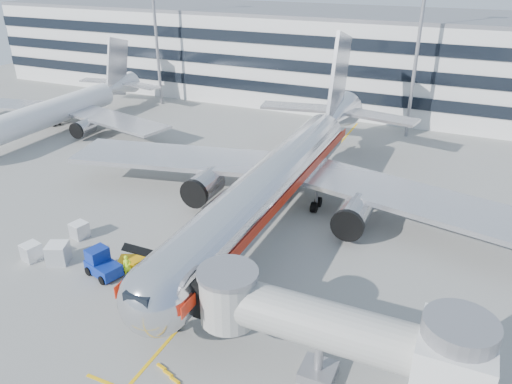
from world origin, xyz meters
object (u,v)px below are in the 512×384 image
at_px(main_jet, 281,175).
at_px(cargo_container_left, 58,253).
at_px(ramp_worker, 127,266).
at_px(cargo_container_right, 80,230).
at_px(baggage_tug, 102,264).
at_px(cargo_container_front, 31,252).
at_px(belt_loader, 144,262).

relative_size(main_jet, cargo_container_left, 22.69).
bearing_deg(cargo_container_left, ramp_worker, 6.54).
xyz_separation_m(main_jet, cargo_container_right, (-15.46, -12.41, -3.48)).
bearing_deg(cargo_container_right, baggage_tug, -33.53).
height_order(main_jet, cargo_container_front, main_jet).
xyz_separation_m(baggage_tug, cargo_container_front, (-7.18, -0.73, -0.24)).
bearing_deg(ramp_worker, belt_loader, 26.22).
height_order(belt_loader, cargo_container_right, belt_loader).
relative_size(cargo_container_right, cargo_container_front, 0.99).
relative_size(cargo_container_left, ramp_worker, 1.15).
distance_m(cargo_container_left, cargo_container_right, 4.32).
height_order(main_jet, cargo_container_left, main_jet).
bearing_deg(cargo_container_right, belt_loader, -11.53).
relative_size(belt_loader, cargo_container_left, 2.07).
distance_m(belt_loader, cargo_container_left, 7.71).
bearing_deg(cargo_container_front, belt_loader, 16.60).
height_order(belt_loader, cargo_container_front, belt_loader).
bearing_deg(baggage_tug, cargo_container_right, 146.47).
bearing_deg(cargo_container_right, main_jet, 38.75).
bearing_deg(baggage_tug, main_jet, 60.01).
bearing_deg(belt_loader, cargo_container_front, -163.40).
relative_size(baggage_tug, ramp_worker, 1.76).
bearing_deg(main_jet, cargo_container_right, -141.25).
distance_m(belt_loader, ramp_worker, 1.69).
height_order(baggage_tug, ramp_worker, baggage_tug).
distance_m(belt_loader, cargo_container_front, 10.28).
bearing_deg(cargo_container_right, cargo_container_front, -104.03).
height_order(main_jet, cargo_container_right, main_jet).
bearing_deg(belt_loader, baggage_tug, -140.40).
bearing_deg(cargo_container_front, ramp_worker, 8.44).
height_order(baggage_tug, cargo_container_left, baggage_tug).
bearing_deg(belt_loader, cargo_container_right, 168.47).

